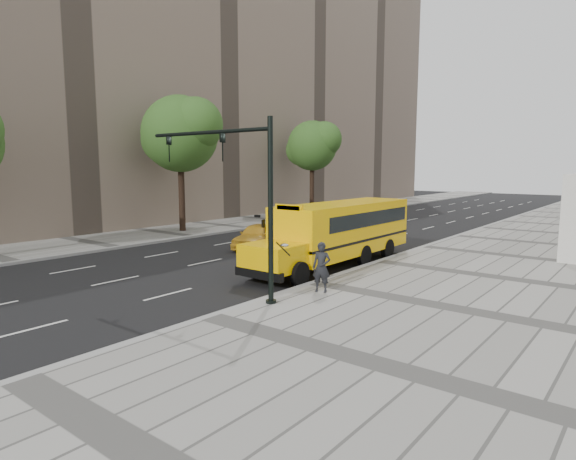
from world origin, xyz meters
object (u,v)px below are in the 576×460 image
Objects in this scene: tree_b at (181,133)px; tree_c at (313,145)px; school_bus at (341,228)px; taxi_near at (257,236)px; pedestrian at (322,267)px; traffic_signal at (240,186)px; taxi_far at (352,221)px.

tree_c is (-0.01, 16.16, -0.30)m from tree_b.
tree_c is 0.79× the size of school_bus.
pedestrian is at bearing -53.34° from taxi_near.
traffic_signal reaches higher than taxi_near.
tree_b reaches higher than tree_c.
taxi_near is at bearing 124.48° from pedestrian.
traffic_signal is (6.95, -8.65, 3.36)m from taxi_near.
tree_b is 10.85m from taxi_near.
school_bus is (14.91, -18.62, -5.04)m from tree_c.
traffic_signal is (15.59, -10.27, -3.01)m from tree_b.
taxi_near is 2.31× the size of pedestrian.
tree_b is at bearing 151.72° from taxi_near.
taxi_far is at bearing -41.57° from tree_c.
school_bus is at bearing -25.37° from taxi_near.
traffic_signal is at bearing -59.45° from tree_c.
traffic_signal is (0.69, -7.81, 2.33)m from school_bus.
tree_b is 16.01m from school_bus.
pedestrian is 4.24m from traffic_signal.
school_bus is 2.33× the size of taxi_far.
tree_c reaches higher than taxi_far.
taxi_far is 17.70m from pedestrian.
tree_b is 16.16m from tree_c.
school_bus is 1.81× the size of traffic_signal.
pedestrian is (17.54, -24.16, -5.72)m from tree_c.
taxi_near is (-6.26, 0.85, -1.03)m from school_bus.
taxi_far is at bearing 108.77° from traffic_signal.
taxi_far is (-5.44, 10.22, -0.95)m from school_bus.
pedestrian is at bearing -24.54° from tree_b.
taxi_near is 11.60m from traffic_signal.
tree_b is 2.26× the size of taxi_near.
pedestrian is at bearing -64.61° from school_bus.
taxi_near is at bearing -10.61° from tree_b.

